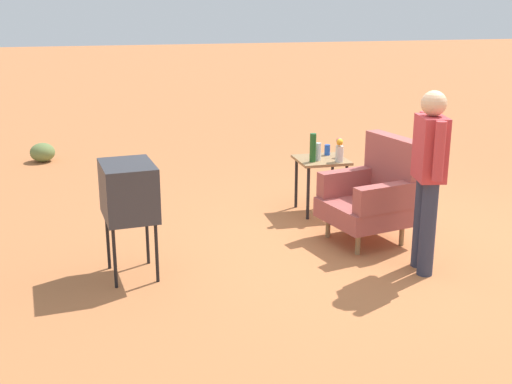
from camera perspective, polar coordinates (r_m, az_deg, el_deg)
ground_plane at (r=6.65m, az=11.17°, el=-4.88°), size 60.00×60.00×0.00m
armchair at (r=6.73m, az=10.22°, el=-0.09°), size 0.92×0.93×1.06m
side_table at (r=7.54m, az=5.67°, el=2.21°), size 0.56×0.56×0.63m
tv_on_stand at (r=5.79m, az=-10.97°, el=0.05°), size 0.64×0.50×1.03m
person_standing at (r=5.94m, az=14.75°, el=1.79°), size 0.56×0.29×1.64m
bottle_wine_green at (r=7.33m, az=4.96°, el=3.85°), size 0.07×0.07×0.32m
bottle_short_clear at (r=7.41m, az=5.41°, el=3.50°), size 0.06×0.06×0.20m
soda_can_blue at (r=7.69m, az=6.20°, el=3.65°), size 0.07×0.07×0.12m
soda_can_red at (r=7.57m, az=7.23°, el=3.42°), size 0.07×0.07×0.12m
flower_vase at (r=7.36m, az=7.26°, el=3.74°), size 0.14×0.09×0.27m
shrub_near at (r=10.47m, az=-18.03°, el=3.29°), size 0.37×0.37×0.28m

